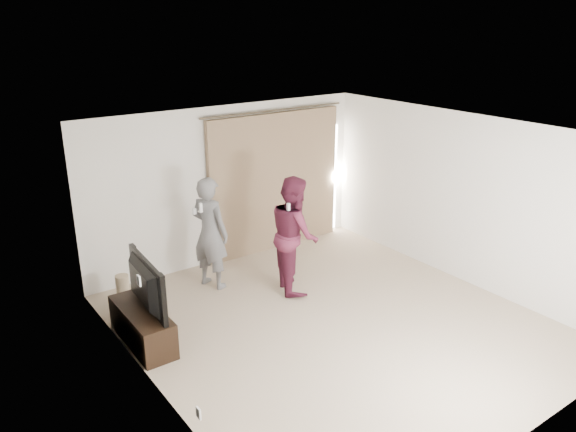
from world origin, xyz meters
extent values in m
plane|color=tan|center=(0.00, 0.00, 0.00)|extent=(5.50, 5.50, 0.00)
cube|color=white|center=(0.00, 2.75, 1.30)|extent=(5.00, 0.04, 2.60)
cube|color=white|center=(-2.50, 0.00, 1.30)|extent=(0.04, 5.50, 2.60)
cube|color=white|center=(-2.48, 0.40, 1.20)|extent=(0.02, 0.08, 0.12)
cube|color=white|center=(-2.48, -0.90, 0.30)|extent=(0.02, 0.08, 0.12)
cube|color=silver|center=(0.00, 0.00, 2.60)|extent=(5.00, 5.50, 0.01)
cube|color=#947B5B|center=(0.90, 2.68, 1.20)|extent=(2.60, 0.10, 2.40)
cylinder|color=brown|center=(0.90, 2.68, 2.44)|extent=(2.80, 0.03, 0.03)
cube|color=silver|center=(2.26, 2.72, 1.05)|extent=(0.08, 0.04, 2.00)
cube|color=black|center=(-2.27, 1.06, 0.23)|extent=(0.42, 1.22, 0.47)
imported|color=black|center=(-2.27, 1.06, 0.80)|extent=(0.22, 1.17, 0.67)
cylinder|color=tan|center=(-2.10, 2.18, 0.03)|extent=(0.34, 0.34, 0.06)
cylinder|color=tan|center=(-2.10, 2.18, 0.25)|extent=(0.19, 0.19, 0.40)
imported|color=slate|center=(-0.78, 1.98, 0.86)|extent=(0.62, 0.74, 1.73)
cube|color=white|center=(-0.96, 1.88, 1.33)|extent=(0.04, 0.04, 0.14)
cube|color=white|center=(-0.96, 2.10, 1.21)|extent=(0.05, 0.05, 0.09)
imported|color=maroon|center=(0.20, 1.18, 0.88)|extent=(0.93, 1.04, 1.76)
cube|color=white|center=(0.02, 1.08, 1.35)|extent=(0.04, 0.04, 0.14)
cube|color=white|center=(0.02, 1.30, 1.23)|extent=(0.05, 0.05, 0.09)
camera|label=1|loc=(-4.39, -5.02, 3.92)|focal=35.00mm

